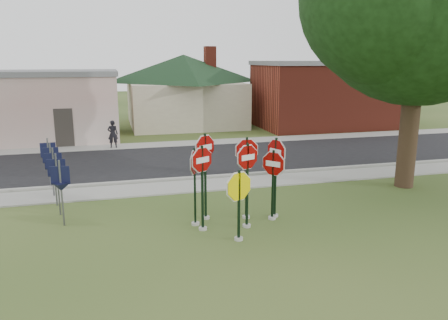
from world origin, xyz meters
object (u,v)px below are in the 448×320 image
object	(u,v)px
stop_sign_center	(247,174)
stop_sign_left	(202,177)
stop_sign_yellow	(239,197)
pedestrian	(113,134)

from	to	relation	value
stop_sign_center	stop_sign_left	size ratio (longest dim) A/B	1.01
stop_sign_yellow	stop_sign_left	world-z (taller)	stop_sign_left
stop_sign_yellow	pedestrian	bearing A→B (deg)	102.69
stop_sign_center	stop_sign_left	distance (m)	1.31
stop_sign_left	stop_sign_yellow	bearing A→B (deg)	-50.98
stop_sign_center	pedestrian	size ratio (longest dim) A/B	1.72
stop_sign_left	pedestrian	xyz separation A→B (m)	(-2.33, 12.90, -0.78)
pedestrian	stop_sign_left	bearing A→B (deg)	103.88
stop_sign_center	stop_sign_yellow	bearing A→B (deg)	-120.42
stop_sign_left	pedestrian	distance (m)	13.13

